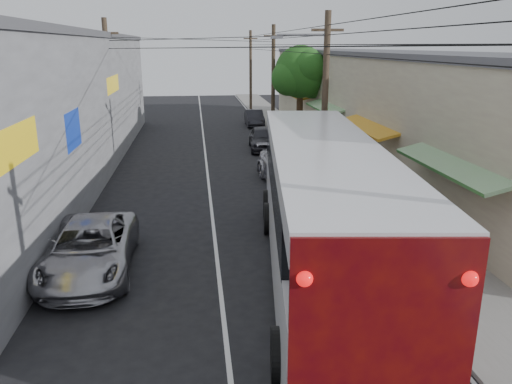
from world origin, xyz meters
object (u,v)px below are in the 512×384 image
parked_car_mid (263,138)px  parked_car_far (254,118)px  coach_bus (322,208)px  jeepney (90,248)px  pedestrian_near (312,158)px  pedestrian_far (343,157)px  parked_suv (292,169)px

parked_car_mid → parked_car_far: bearing=90.0°
coach_bus → jeepney: (-6.80, 0.98, -1.32)m
jeepney → parked_car_mid: bearing=65.2°
jeepney → pedestrian_near: bearing=47.5°
parked_car_far → pedestrian_near: 17.06m
coach_bus → pedestrian_near: 11.81m
jeepney → pedestrian_far: bearing=43.2°
parked_car_far → pedestrian_near: size_ratio=2.47×
coach_bus → pedestrian_near: bearing=85.0°
parked_car_mid → pedestrian_near: (1.60, -6.99, 0.19)m
parked_car_mid → pedestrian_far: bearing=-60.3°
parked_suv → parked_car_mid: bearing=83.9°
pedestrian_near → pedestrian_far: (1.74, 0.24, -0.04)m
parked_suv → pedestrian_far: 3.81m
pedestrian_near → pedestrian_far: size_ratio=1.05×
parked_car_far → pedestrian_far: 17.01m
parked_car_far → pedestrian_far: size_ratio=2.60×
coach_bus → parked_car_mid: coach_bus is taller
parked_car_mid → pedestrian_near: 7.18m
parked_car_far → pedestrian_near: (1.01, -17.03, 0.27)m
pedestrian_near → pedestrian_far: bearing=-155.3°
jeepney → parked_car_far: size_ratio=1.35×
parked_car_far → coach_bus: bearing=-92.2°
parked_car_mid → parked_car_far: size_ratio=1.09×
parked_suv → pedestrian_far: size_ratio=3.83×
coach_bus → jeepney: bearing=178.6°
jeepney → pedestrian_far: size_ratio=3.52×
parked_suv → pedestrian_near: size_ratio=3.63×
parked_suv → jeepney: bearing=-139.4°
parked_suv → parked_car_mid: 8.89m
coach_bus → pedestrian_far: size_ratio=9.17×
coach_bus → pedestrian_near: (2.40, 11.50, -1.14)m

